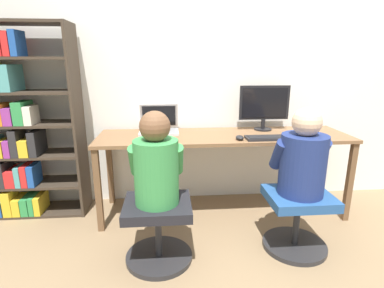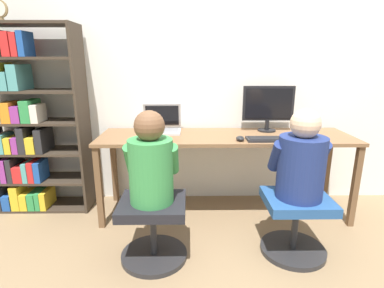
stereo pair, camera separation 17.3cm
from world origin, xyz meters
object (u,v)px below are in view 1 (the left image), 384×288
at_px(laptop, 159,126).
at_px(office_chair_left, 297,217).
at_px(office_chair_right, 158,227).
at_px(person_at_monitor, 303,158).
at_px(desktop_monitor, 264,106).
at_px(bookshelf, 15,126).
at_px(keyboard, 271,138).
at_px(person_at_laptop, 156,164).

distance_m(laptop, office_chair_left, 1.43).
bearing_deg(laptop, office_chair_right, -90.08).
height_order(laptop, person_at_monitor, person_at_monitor).
xyz_separation_m(desktop_monitor, bookshelf, (-2.27, -0.06, -0.14)).
distance_m(laptop, keyboard, 1.03).
distance_m(desktop_monitor, office_chair_left, 1.09).
bearing_deg(bookshelf, desktop_monitor, 1.44).
bearing_deg(bookshelf, keyboard, -7.65).
height_order(office_chair_left, office_chair_right, same).
relative_size(laptop, office_chair_right, 0.74).
height_order(keyboard, person_at_monitor, person_at_monitor).
xyz_separation_m(keyboard, bookshelf, (-2.23, 0.30, 0.08)).
height_order(desktop_monitor, keyboard, desktop_monitor).
bearing_deg(bookshelf, office_chair_left, -17.90).
height_order(desktop_monitor, office_chair_right, desktop_monitor).
bearing_deg(desktop_monitor, office_chair_left, -86.84).
bearing_deg(person_at_laptop, office_chair_right, -90.00).
distance_m(keyboard, office_chair_left, 0.69).
distance_m(keyboard, person_at_monitor, 0.45).
distance_m(desktop_monitor, person_at_monitor, 0.84).
xyz_separation_m(person_at_laptop, bookshelf, (-1.27, 0.80, 0.12)).
bearing_deg(person_at_monitor, desktop_monitor, 93.17).
distance_m(keyboard, office_chair_right, 1.20).
height_order(office_chair_right, person_at_laptop, person_at_laptop).
bearing_deg(keyboard, bookshelf, 172.35).
xyz_separation_m(person_at_monitor, person_at_laptop, (-1.05, -0.06, 0.01)).
relative_size(person_at_monitor, person_at_laptop, 1.00).
xyz_separation_m(desktop_monitor, keyboard, (-0.04, -0.36, -0.22)).
relative_size(desktop_monitor, person_at_laptop, 0.75).
distance_m(keyboard, person_at_laptop, 1.09).
relative_size(laptop, office_chair_left, 0.74).
bearing_deg(bookshelf, office_chair_right, -32.40).
bearing_deg(laptop, desktop_monitor, 0.30).
xyz_separation_m(laptop, person_at_laptop, (-0.00, -0.85, -0.08)).
bearing_deg(person_at_monitor, laptop, 142.79).
height_order(person_at_monitor, bookshelf, bookshelf).
height_order(laptop, person_at_laptop, person_at_laptop).
xyz_separation_m(desktop_monitor, laptop, (-1.00, -0.01, -0.18)).
bearing_deg(office_chair_left, keyboard, 100.49).
relative_size(desktop_monitor, bookshelf, 0.28).
relative_size(keyboard, person_at_laptop, 0.69).
distance_m(office_chair_left, office_chair_right, 1.05).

